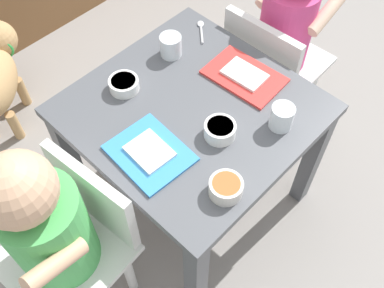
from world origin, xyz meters
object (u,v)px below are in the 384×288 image
water_cup_left (281,118)px  veggie_bowl_near (226,187)px  seated_child_right (285,26)px  food_tray_right (244,76)px  cereal_bowl_right_side (124,84)px  veggie_bowl_far (220,130)px  dining_table (192,126)px  seated_child_left (50,225)px  water_cup_right (171,47)px  spoon_by_left_tray (201,29)px  food_tray_left (150,153)px

water_cup_left → veggie_bowl_near: (-0.24, -0.03, -0.01)m
seated_child_right → food_tray_right: seated_child_right is taller
cereal_bowl_right_side → food_tray_right: bearing=-38.7°
veggie_bowl_near → seated_child_right: bearing=24.4°
seated_child_right → food_tray_right: bearing=-167.1°
cereal_bowl_right_side → veggie_bowl_far: 0.29m
dining_table → seated_child_left: (-0.45, 0.00, 0.06)m
food_tray_right → seated_child_right: bearing=12.9°
seated_child_left → veggie_bowl_far: bearing=-14.9°
water_cup_right → cereal_bowl_right_side: bearing=-178.5°
water_cup_left → spoon_by_left_tray: 0.40m
food_tray_right → water_cup_left: size_ratio=3.28×
spoon_by_left_tray → cereal_bowl_right_side: bearing=-177.6°
water_cup_left → food_tray_right: bearing=68.9°
seated_child_right → spoon_by_left_tray: seated_child_right is taller
seated_child_right → dining_table: bearing=-175.7°
water_cup_right → veggie_bowl_near: size_ratio=0.80×
cereal_bowl_right_side → spoon_by_left_tray: (0.31, 0.01, -0.01)m
seated_child_left → seated_child_right: 0.89m
food_tray_left → veggie_bowl_far: (0.16, -0.08, 0.01)m
cereal_bowl_right_side → spoon_by_left_tray: cereal_bowl_right_side is taller
veggie_bowl_near → food_tray_left: bearing=103.3°
seated_child_right → veggie_bowl_near: (-0.57, -0.26, 0.04)m
dining_table → water_cup_left: 0.25m
dining_table → food_tray_right: size_ratio=2.70×
seated_child_right → food_tray_right: size_ratio=3.32×
food_tray_left → spoon_by_left_tray: bearing=27.8°
water_cup_right → spoon_by_left_tray: bearing=3.6°
seated_child_right → veggie_bowl_far: size_ratio=9.04×
food_tray_right → water_cup_left: 0.18m
veggie_bowl_far → seated_child_right: bearing=17.3°
dining_table → veggie_bowl_near: bearing=-119.5°
cereal_bowl_right_side → seated_child_left: bearing=-155.5°
food_tray_right → seated_child_left: bearing=177.0°
seated_child_left → food_tray_right: size_ratio=3.31×
seated_child_right → spoon_by_left_tray: 0.26m
water_cup_left → cereal_bowl_right_side: (-0.19, 0.37, -0.01)m
seated_child_right → veggie_bowl_far: 0.49m
seated_child_right → cereal_bowl_right_side: bearing=165.1°
spoon_by_left_tray → food_tray_left: bearing=-152.2°
dining_table → food_tray_right: bearing=-9.3°
water_cup_left → veggie_bowl_far: (-0.13, 0.09, -0.01)m
seated_child_left → food_tray_right: seated_child_left is taller
veggie_bowl_far → spoon_by_left_tray: (0.25, 0.30, -0.02)m
seated_child_right → water_cup_left: size_ratio=10.88×
food_tray_left → cereal_bowl_right_side: 0.22m
seated_child_left → food_tray_left: size_ratio=3.59×
seated_child_left → food_tray_left: seated_child_left is taller
water_cup_left → veggie_bowl_near: bearing=-173.2°
dining_table → spoon_by_left_tray: spoon_by_left_tray is taller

